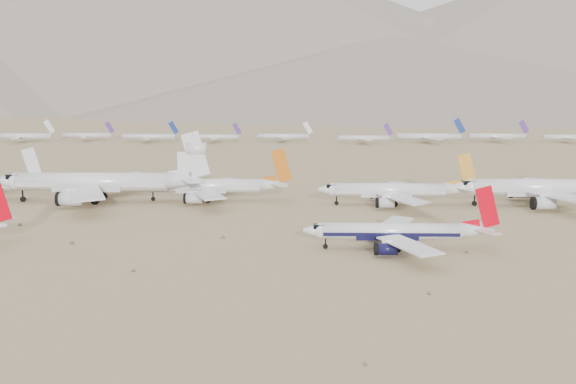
% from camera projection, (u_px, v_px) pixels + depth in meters
% --- Properties ---
extents(ground, '(7000.00, 7000.00, 0.00)m').
position_uv_depth(ground, '(355.00, 254.00, 137.98)').
color(ground, '#967C57').
rests_on(ground, ground).
extents(main_airliner, '(40.90, 39.95, 14.43)m').
position_uv_depth(main_airliner, '(399.00, 232.00, 141.51)').
color(main_airliner, silver).
rests_on(main_airliner, ground).
extents(row2_navy_widebody, '(56.35, 55.10, 20.05)m').
position_uv_depth(row2_navy_widebody, '(548.00, 188.00, 195.02)').
color(row2_navy_widebody, silver).
rests_on(row2_navy_widebody, ground).
extents(row2_gold_tail, '(46.01, 45.00, 16.38)m').
position_uv_depth(row2_gold_tail, '(396.00, 190.00, 196.87)').
color(row2_gold_tail, silver).
rests_on(row2_gold_tail, ground).
extents(row2_orange_tail, '(47.90, 46.86, 17.09)m').
position_uv_depth(row2_orange_tail, '(211.00, 186.00, 204.23)').
color(row2_orange_tail, silver).
rests_on(row2_orange_tail, ground).
extents(row2_white_trijet, '(64.23, 62.77, 22.76)m').
position_uv_depth(row2_white_trijet, '(104.00, 182.00, 201.74)').
color(row2_white_trijet, silver).
rests_on(row2_white_trijet, ground).
extents(distant_storage_row, '(564.56, 55.39, 14.93)m').
position_uv_depth(distant_storage_row, '(349.00, 136.00, 441.12)').
color(distant_storage_row, silver).
rests_on(distant_storage_row, ground).
extents(mountain_range, '(7354.00, 3024.00, 470.00)m').
position_uv_depth(mountain_range, '(336.00, 34.00, 1734.43)').
color(mountain_range, slate).
rests_on(mountain_range, ground).
extents(desert_scrub, '(261.14, 121.67, 0.63)m').
position_uv_depth(desert_scrub, '(350.00, 290.00, 111.97)').
color(desert_scrub, brown).
rests_on(desert_scrub, ground).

